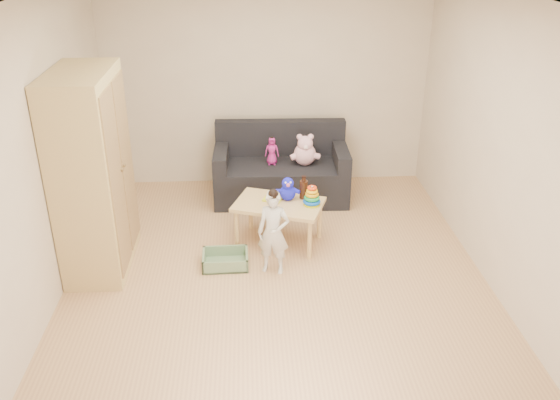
{
  "coord_description": "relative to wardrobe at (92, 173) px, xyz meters",
  "views": [
    {
      "loc": [
        -0.25,
        -4.96,
        3.15
      ],
      "look_at": [
        0.05,
        0.25,
        0.65
      ],
      "focal_mm": 38.0,
      "sensor_mm": 36.0,
      "label": 1
    }
  ],
  "objects": [
    {
      "name": "storage_bin",
      "position": [
        1.22,
        -0.14,
        -0.9
      ],
      "size": [
        0.46,
        0.35,
        0.14
      ],
      "primitive_type": null,
      "rotation": [
        0.0,
        0.0,
        0.02
      ],
      "color": "slate",
      "rests_on": "ground"
    },
    {
      "name": "sofa",
      "position": [
        1.87,
        1.41,
        -0.74
      ],
      "size": [
        1.63,
        0.84,
        0.45
      ],
      "primitive_type": "cube",
      "rotation": [
        0.0,
        0.0,
        -0.03
      ],
      "color": "black",
      "rests_on": "ground"
    },
    {
      "name": "blue_plush",
      "position": [
        1.87,
        0.37,
        -0.37
      ],
      "size": [
        0.27,
        0.26,
        0.26
      ],
      "primitive_type": null,
      "rotation": [
        0.0,
        0.0,
        -0.61
      ],
      "color": "#1C20FF",
      "rests_on": "play_table"
    },
    {
      "name": "brown_bottle",
      "position": [
        2.04,
        0.39,
        -0.39
      ],
      "size": [
        0.09,
        0.09,
        0.25
      ],
      "color": "black",
      "rests_on": "play_table"
    },
    {
      "name": "room",
      "position": [
        1.72,
        -0.27,
        0.33
      ],
      "size": [
        4.5,
        4.5,
        4.5
      ],
      "color": "tan",
      "rests_on": "ground"
    },
    {
      "name": "wardrobe",
      "position": [
        0.0,
        0.0,
        0.0
      ],
      "size": [
        0.54,
        1.08,
        1.94
      ],
      "primitive_type": "cube",
      "color": "#D7C176",
      "rests_on": "ground"
    },
    {
      "name": "doll",
      "position": [
        1.76,
        1.4,
        -0.35
      ],
      "size": [
        0.17,
        0.12,
        0.33
      ],
      "primitive_type": "imported",
      "rotation": [
        0.0,
        0.0,
        -0.04
      ],
      "color": "#C82593",
      "rests_on": "sofa"
    },
    {
      "name": "ring_stacker",
      "position": [
        2.11,
        0.23,
        -0.42
      ],
      "size": [
        0.18,
        0.18,
        0.21
      ],
      "color": "#BACA0A",
      "rests_on": "play_table"
    },
    {
      "name": "wooden_figure",
      "position": [
        1.69,
        0.29,
        -0.44
      ],
      "size": [
        0.05,
        0.05,
        0.12
      ],
      "primitive_type": null,
      "rotation": [
        0.0,
        0.0,
        -0.21
      ],
      "color": "brown",
      "rests_on": "play_table"
    },
    {
      "name": "pink_bear",
      "position": [
        2.15,
        1.37,
        -0.36
      ],
      "size": [
        0.34,
        0.31,
        0.33
      ],
      "primitive_type": null,
      "rotation": [
        0.0,
        0.0,
        0.27
      ],
      "color": "#FFBBD2",
      "rests_on": "sofa"
    },
    {
      "name": "play_table",
      "position": [
        1.78,
        0.29,
        -0.73
      ],
      "size": [
        1.03,
        0.83,
        0.47
      ],
      "primitive_type": "cube",
      "rotation": [
        0.0,
        0.0,
        -0.34
      ],
      "color": "tan",
      "rests_on": "ground"
    },
    {
      "name": "toddler",
      "position": [
        1.69,
        -0.26,
        -0.55
      ],
      "size": [
        0.35,
        0.28,
        0.83
      ],
      "primitive_type": "imported",
      "rotation": [
        0.0,
        0.0,
        -0.27
      ],
      "color": "silver",
      "rests_on": "ground"
    },
    {
      "name": "yellow_book",
      "position": [
        1.72,
        0.39,
        -0.49
      ],
      "size": [
        0.24,
        0.24,
        0.01
      ],
      "primitive_type": "cube",
      "rotation": [
        0.0,
        0.0,
        -0.36
      ],
      "color": "yellow",
      "rests_on": "play_table"
    }
  ]
}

